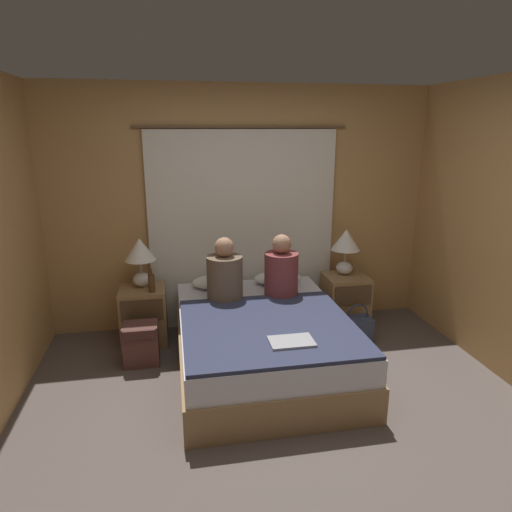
% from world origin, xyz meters
% --- Properties ---
extents(ground_plane, '(16.00, 16.00, 0.00)m').
position_xyz_m(ground_plane, '(0.00, 0.00, 0.00)').
color(ground_plane, '#564C47').
extents(wall_back, '(4.08, 0.06, 2.50)m').
position_xyz_m(wall_back, '(0.00, 1.96, 1.25)').
color(wall_back, tan).
rests_on(wall_back, ground_plane).
extents(curtain_panel, '(2.14, 0.02, 2.09)m').
position_xyz_m(curtain_panel, '(0.00, 1.90, 1.04)').
color(curtain_panel, silver).
rests_on(curtain_panel, ground_plane).
extents(bed, '(1.45, 1.95, 0.51)m').
position_xyz_m(bed, '(0.00, 0.87, 0.25)').
color(bed, '#99754C').
rests_on(bed, ground_plane).
extents(nightstand_left, '(0.44, 0.43, 0.57)m').
position_xyz_m(nightstand_left, '(-1.05, 1.59, 0.28)').
color(nightstand_left, '#937047').
rests_on(nightstand_left, ground_plane).
extents(nightstand_right, '(0.44, 0.43, 0.57)m').
position_xyz_m(nightstand_right, '(1.05, 1.59, 0.28)').
color(nightstand_right, '#937047').
rests_on(nightstand_right, ground_plane).
extents(lamp_left, '(0.30, 0.30, 0.49)m').
position_xyz_m(lamp_left, '(-1.05, 1.65, 0.89)').
color(lamp_left, silver).
rests_on(lamp_left, nightstand_left).
extents(lamp_right, '(0.30, 0.30, 0.49)m').
position_xyz_m(lamp_right, '(1.05, 1.65, 0.89)').
color(lamp_right, silver).
rests_on(lamp_right, nightstand_right).
extents(pillow_left, '(0.49, 0.31, 0.12)m').
position_xyz_m(pillow_left, '(-0.32, 1.65, 0.57)').
color(pillow_left, white).
rests_on(pillow_left, bed).
extents(pillow_right, '(0.49, 0.31, 0.12)m').
position_xyz_m(pillow_right, '(0.32, 1.65, 0.57)').
color(pillow_right, white).
rests_on(pillow_right, bed).
extents(blanket_on_bed, '(1.39, 1.34, 0.03)m').
position_xyz_m(blanket_on_bed, '(0.00, 0.59, 0.52)').
color(blanket_on_bed, '#2D334C').
rests_on(blanket_on_bed, bed).
extents(person_left_in_bed, '(0.34, 0.34, 0.60)m').
position_xyz_m(person_left_in_bed, '(-0.27, 1.30, 0.75)').
color(person_left_in_bed, brown).
rests_on(person_left_in_bed, bed).
extents(person_right_in_bed, '(0.32, 0.32, 0.61)m').
position_xyz_m(person_right_in_bed, '(0.27, 1.30, 0.76)').
color(person_right_in_bed, brown).
rests_on(person_right_in_bed, bed).
extents(beer_bottle_on_left_stand, '(0.06, 0.06, 0.23)m').
position_xyz_m(beer_bottle_on_left_stand, '(-0.95, 1.48, 0.66)').
color(beer_bottle_on_left_stand, '#513819').
rests_on(beer_bottle_on_left_stand, nightstand_left).
extents(laptop_on_bed, '(0.33, 0.22, 0.02)m').
position_xyz_m(laptop_on_bed, '(0.10, 0.26, 0.55)').
color(laptop_on_bed, '#9EA0A5').
rests_on(laptop_on_bed, blanket_on_bed).
extents(backpack_on_floor, '(0.31, 0.27, 0.38)m').
position_xyz_m(backpack_on_floor, '(-1.06, 1.15, 0.22)').
color(backpack_on_floor, brown).
rests_on(backpack_on_floor, ground_plane).
extents(handbag_on_floor, '(0.29, 0.19, 0.41)m').
position_xyz_m(handbag_on_floor, '(1.03, 1.20, 0.14)').
color(handbag_on_floor, '#333D56').
rests_on(handbag_on_floor, ground_plane).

